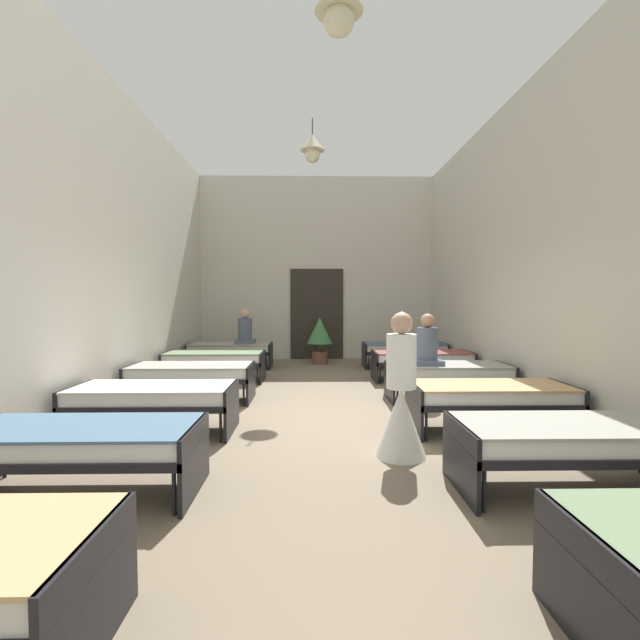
# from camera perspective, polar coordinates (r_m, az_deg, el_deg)

# --- Properties ---
(ground_plane) EXTENTS (6.75, 11.96, 0.10)m
(ground_plane) POSITION_cam_1_polar(r_m,az_deg,el_deg) (6.27, 0.20, -12.54)
(ground_plane) COLOR #7A6B56
(room_shell) EXTENTS (6.55, 11.56, 4.84)m
(room_shell) POSITION_cam_1_polar(r_m,az_deg,el_deg) (7.41, -0.03, 9.10)
(room_shell) COLOR beige
(room_shell) RESTS_ON ground
(bed_left_row_1) EXTENTS (1.90, 0.84, 0.57)m
(bed_left_row_1) POSITION_cam_1_polar(r_m,az_deg,el_deg) (4.19, -28.70, -13.72)
(bed_left_row_1) COLOR black
(bed_left_row_1) RESTS_ON ground
(bed_right_row_1) EXTENTS (1.90, 0.84, 0.57)m
(bed_right_row_1) POSITION_cam_1_polar(r_m,az_deg,el_deg) (4.32, 29.83, -13.25)
(bed_right_row_1) COLOR black
(bed_right_row_1) RESTS_ON ground
(bed_left_row_2) EXTENTS (1.90, 0.84, 0.57)m
(bed_left_row_2) POSITION_cam_1_polar(r_m,az_deg,el_deg) (5.67, -20.80, -9.28)
(bed_left_row_2) COLOR black
(bed_left_row_2) RESTS_ON ground
(bed_right_row_2) EXTENTS (1.90, 0.84, 0.57)m
(bed_right_row_2) POSITION_cam_1_polar(r_m,az_deg,el_deg) (5.77, 21.23, -9.09)
(bed_right_row_2) COLOR black
(bed_right_row_2) RESTS_ON ground
(bed_left_row_3) EXTENTS (1.90, 0.84, 0.57)m
(bed_left_row_3) POSITION_cam_1_polar(r_m,az_deg,el_deg) (7.23, -16.33, -6.63)
(bed_left_row_3) COLOR black
(bed_left_row_3) RESTS_ON ground
(bed_right_row_3) EXTENTS (1.90, 0.84, 0.57)m
(bed_right_row_3) POSITION_cam_1_polar(r_m,az_deg,el_deg) (7.30, 16.25, -6.54)
(bed_right_row_3) COLOR black
(bed_right_row_3) RESTS_ON ground
(bed_left_row_4) EXTENTS (1.90, 0.84, 0.57)m
(bed_left_row_4) POSITION_cam_1_polar(r_m,az_deg,el_deg) (8.82, -13.49, -4.91)
(bed_left_row_4) COLOR black
(bed_left_row_4) RESTS_ON ground
(bed_right_row_4) EXTENTS (1.90, 0.84, 0.57)m
(bed_right_row_4) POSITION_cam_1_polar(r_m,az_deg,el_deg) (8.88, 13.05, -4.85)
(bed_right_row_4) COLOR black
(bed_right_row_4) RESTS_ON ground
(bed_left_row_5) EXTENTS (1.90, 0.84, 0.57)m
(bed_left_row_5) POSITION_cam_1_polar(r_m,az_deg,el_deg) (10.44, -11.53, -3.71)
(bed_left_row_5) COLOR black
(bed_left_row_5) RESTS_ON ground
(bed_right_row_5) EXTENTS (1.90, 0.84, 0.57)m
(bed_right_row_5) POSITION_cam_1_polar(r_m,az_deg,el_deg) (10.49, 10.83, -3.67)
(bed_right_row_5) COLOR black
(bed_right_row_5) RESTS_ON ground
(nurse_near_aisle) EXTENTS (0.52, 0.52, 1.49)m
(nurse_near_aisle) POSITION_cam_1_polar(r_m,az_deg,el_deg) (4.61, 10.47, -10.77)
(nurse_near_aisle) COLOR white
(nurse_near_aisle) RESTS_ON ground
(patient_seated_primary) EXTENTS (0.44, 0.44, 0.80)m
(patient_seated_primary) POSITION_cam_1_polar(r_m,az_deg,el_deg) (10.28, -9.69, -1.39)
(patient_seated_primary) COLOR #515B70
(patient_seated_primary) RESTS_ON bed_left_row_5
(patient_seated_secondary) EXTENTS (0.44, 0.44, 0.80)m
(patient_seated_secondary) POSITION_cam_1_polar(r_m,az_deg,el_deg) (7.09, 13.75, -3.28)
(patient_seated_secondary) COLOR #515B70
(patient_seated_secondary) RESTS_ON bed_right_row_3
(potted_plant) EXTENTS (0.62, 0.62, 1.14)m
(potted_plant) POSITION_cam_1_polar(r_m,az_deg,el_deg) (10.87, -0.04, -1.90)
(potted_plant) COLOR brown
(potted_plant) RESTS_ON ground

